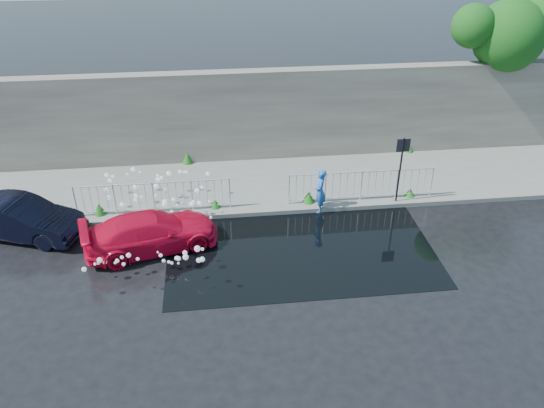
{
  "coord_description": "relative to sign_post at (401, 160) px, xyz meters",
  "views": [
    {
      "loc": [
        -1.86,
        -12.07,
        9.43
      ],
      "look_at": [
        -0.24,
        1.97,
        1.0
      ],
      "focal_mm": 35.0,
      "sensor_mm": 36.0,
      "label": 1
    }
  ],
  "objects": [
    {
      "name": "ground",
      "position": [
        -4.2,
        -3.1,
        -1.72
      ],
      "size": [
        90.0,
        90.0,
        0.0
      ],
      "primitive_type": "plane",
      "color": "black",
      "rests_on": "ground"
    },
    {
      "name": "pavement",
      "position": [
        -4.2,
        1.9,
        -1.65
      ],
      "size": [
        30.0,
        4.0,
        0.15
      ],
      "primitive_type": "cube",
      "color": "#5E5E59",
      "rests_on": "ground"
    },
    {
      "name": "curb",
      "position": [
        -4.2,
        -0.1,
        -1.64
      ],
      "size": [
        30.0,
        0.25,
        0.16
      ],
      "primitive_type": "cube",
      "color": "#5E5E59",
      "rests_on": "ground"
    },
    {
      "name": "retaining_wall",
      "position": [
        -4.2,
        4.1,
        0.18
      ],
      "size": [
        30.0,
        0.6,
        3.5
      ],
      "primitive_type": "cube",
      "color": "#534D45",
      "rests_on": "pavement"
    },
    {
      "name": "puddle",
      "position": [
        -3.7,
        -2.1,
        -1.72
      ],
      "size": [
        8.0,
        5.0,
        0.01
      ],
      "primitive_type": "cube",
      "color": "black",
      "rests_on": "ground"
    },
    {
      "name": "sign_post",
      "position": [
        0.0,
        0.0,
        0.0
      ],
      "size": [
        0.45,
        0.06,
        2.5
      ],
      "color": "black",
      "rests_on": "ground"
    },
    {
      "name": "tree",
      "position": [
        5.5,
        4.31,
        3.04
      ],
      "size": [
        4.86,
        2.75,
        6.23
      ],
      "color": "#332114",
      "rests_on": "ground"
    },
    {
      "name": "railing_left",
      "position": [
        -8.2,
        0.25,
        -0.99
      ],
      "size": [
        5.05,
        0.05,
        1.1
      ],
      "color": "silver",
      "rests_on": "pavement"
    },
    {
      "name": "railing_right",
      "position": [
        -1.2,
        0.25,
        -0.99
      ],
      "size": [
        5.05,
        0.05,
        1.1
      ],
      "color": "silver",
      "rests_on": "pavement"
    },
    {
      "name": "weeds",
      "position": [
        -4.83,
        1.45,
        -1.39
      ],
      "size": [
        12.17,
        3.93,
        0.44
      ],
      "color": "#1C4913",
      "rests_on": "pavement"
    },
    {
      "name": "water_spray",
      "position": [
        -8.05,
        -0.64,
        -1.06
      ],
      "size": [
        3.64,
        5.68,
        1.02
      ],
      "color": "white",
      "rests_on": "ground"
    },
    {
      "name": "red_car",
      "position": [
        -8.15,
        -1.65,
        -1.15
      ],
      "size": [
        4.25,
        2.57,
        1.15
      ],
      "primitive_type": "imported",
      "rotation": [
        0.0,
        0.0,
        1.83
      ],
      "color": "red",
      "rests_on": "ground"
    },
    {
      "name": "dark_car",
      "position": [
        -12.21,
        -0.5,
        -1.09
      ],
      "size": [
        4.04,
        2.49,
        1.26
      ],
      "primitive_type": "imported",
      "rotation": [
        0.0,
        0.0,
        1.24
      ],
      "color": "black",
      "rests_on": "ground"
    },
    {
      "name": "person",
      "position": [
        -2.7,
        -0.1,
        -0.95
      ],
      "size": [
        0.48,
        0.63,
        1.54
      ],
      "primitive_type": "imported",
      "rotation": [
        0.0,
        0.0,
        -1.79
      ],
      "color": "#235DB2",
      "rests_on": "ground"
    }
  ]
}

